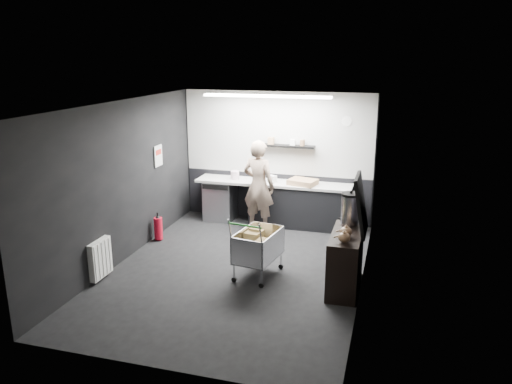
# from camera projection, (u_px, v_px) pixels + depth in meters

# --- Properties ---
(floor) EXTENTS (5.50, 5.50, 0.00)m
(floor) POSITION_uv_depth(u_px,v_px,m) (237.00, 270.00, 8.17)
(floor) COLOR black
(floor) RESTS_ON ground
(ceiling) EXTENTS (5.50, 5.50, 0.00)m
(ceiling) POSITION_uv_depth(u_px,v_px,m) (235.00, 104.00, 7.45)
(ceiling) COLOR white
(ceiling) RESTS_ON wall_back
(wall_back) EXTENTS (5.50, 0.00, 5.50)m
(wall_back) POSITION_uv_depth(u_px,v_px,m) (277.00, 157.00, 10.36)
(wall_back) COLOR black
(wall_back) RESTS_ON floor
(wall_front) EXTENTS (5.50, 0.00, 5.50)m
(wall_front) POSITION_uv_depth(u_px,v_px,m) (155.00, 258.00, 5.26)
(wall_front) COLOR black
(wall_front) RESTS_ON floor
(wall_left) EXTENTS (0.00, 5.50, 5.50)m
(wall_left) POSITION_uv_depth(u_px,v_px,m) (122.00, 182.00, 8.34)
(wall_left) COLOR black
(wall_left) RESTS_ON floor
(wall_right) EXTENTS (0.00, 5.50, 5.50)m
(wall_right) POSITION_uv_depth(u_px,v_px,m) (366.00, 201.00, 7.28)
(wall_right) COLOR black
(wall_right) RESTS_ON floor
(kitchen_wall_panel) EXTENTS (3.95, 0.02, 1.70)m
(kitchen_wall_panel) POSITION_uv_depth(u_px,v_px,m) (277.00, 133.00, 10.20)
(kitchen_wall_panel) COLOR #B9B9B5
(kitchen_wall_panel) RESTS_ON wall_back
(dado_panel) EXTENTS (3.95, 0.02, 1.00)m
(dado_panel) POSITION_uv_depth(u_px,v_px,m) (276.00, 197.00, 10.57)
(dado_panel) COLOR black
(dado_panel) RESTS_ON wall_back
(floating_shelf) EXTENTS (1.20, 0.22, 0.04)m
(floating_shelf) POSITION_uv_depth(u_px,v_px,m) (285.00, 146.00, 10.11)
(floating_shelf) COLOR black
(floating_shelf) RESTS_ON wall_back
(wall_clock) EXTENTS (0.20, 0.03, 0.20)m
(wall_clock) POSITION_uv_depth(u_px,v_px,m) (347.00, 121.00, 9.74)
(wall_clock) COLOR white
(wall_clock) RESTS_ON wall_back
(poster) EXTENTS (0.02, 0.30, 0.40)m
(poster) POSITION_uv_depth(u_px,v_px,m) (158.00, 156.00, 9.48)
(poster) COLOR silver
(poster) RESTS_ON wall_left
(poster_red_band) EXTENTS (0.02, 0.22, 0.10)m
(poster_red_band) POSITION_uv_depth(u_px,v_px,m) (158.00, 152.00, 9.46)
(poster_red_band) COLOR red
(poster_red_band) RESTS_ON poster
(radiator) EXTENTS (0.10, 0.50, 0.60)m
(radiator) POSITION_uv_depth(u_px,v_px,m) (100.00, 259.00, 7.76)
(radiator) COLOR white
(radiator) RESTS_ON wall_left
(ceiling_strip) EXTENTS (2.40, 0.20, 0.04)m
(ceiling_strip) POSITION_uv_depth(u_px,v_px,m) (266.00, 96.00, 9.17)
(ceiling_strip) COLOR white
(ceiling_strip) RESTS_ON ceiling
(prep_counter) EXTENTS (3.20, 0.61, 0.90)m
(prep_counter) POSITION_uv_depth(u_px,v_px,m) (279.00, 203.00, 10.25)
(prep_counter) COLOR black
(prep_counter) RESTS_ON floor
(person) EXTENTS (0.75, 0.57, 1.83)m
(person) POSITION_uv_depth(u_px,v_px,m) (259.00, 186.00, 9.80)
(person) COLOR beige
(person) RESTS_ON floor
(shopping_cart) EXTENTS (0.69, 1.00, 1.01)m
(shopping_cart) POSITION_uv_depth(u_px,v_px,m) (258.00, 247.00, 7.86)
(shopping_cart) COLOR silver
(shopping_cart) RESTS_ON floor
(sideboard) EXTENTS (0.50, 1.17, 1.75)m
(sideboard) POSITION_uv_depth(u_px,v_px,m) (347.00, 253.00, 7.45)
(sideboard) COLOR black
(sideboard) RESTS_ON floor
(fire_extinguisher) EXTENTS (0.16, 0.16, 0.52)m
(fire_extinguisher) POSITION_uv_depth(u_px,v_px,m) (158.00, 228.00, 9.42)
(fire_extinguisher) COLOR red
(fire_extinguisher) RESTS_ON floor
(cardboard_box) EXTENTS (0.61, 0.52, 0.11)m
(cardboard_box) POSITION_uv_depth(u_px,v_px,m) (303.00, 182.00, 9.95)
(cardboard_box) COLOR #A78059
(cardboard_box) RESTS_ON prep_counter
(pink_tub) EXTENTS (0.18, 0.18, 0.18)m
(pink_tub) POSITION_uv_depth(u_px,v_px,m) (235.00, 175.00, 10.36)
(pink_tub) COLOR silver
(pink_tub) RESTS_ON prep_counter
(white_container) EXTENTS (0.20, 0.18, 0.14)m
(white_container) POSITION_uv_depth(u_px,v_px,m) (272.00, 179.00, 10.11)
(white_container) COLOR white
(white_container) RESTS_ON prep_counter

